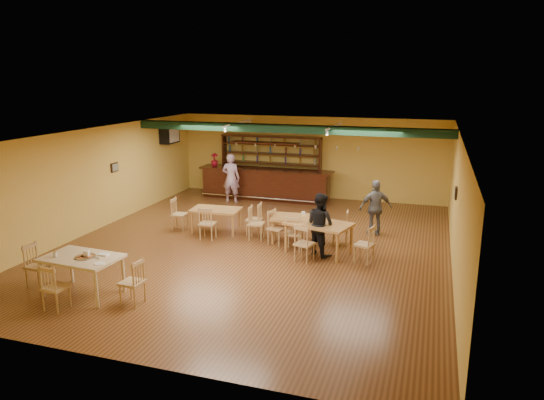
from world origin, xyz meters
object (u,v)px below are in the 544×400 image
(dining_table_a, at_px, (216,220))
(patron_right_a, at_px, (320,224))
(dining_table_b, at_px, (298,229))
(patron_bar, at_px, (231,178))
(dining_table_d, at_px, (318,238))
(near_table, at_px, (83,276))
(bar_counter, at_px, (266,184))

(dining_table_a, bearing_deg, patron_right_a, -20.12)
(dining_table_b, bearing_deg, patron_bar, 126.86)
(dining_table_d, bearing_deg, dining_table_b, 151.43)
(dining_table_d, xyz_separation_m, near_table, (-4.09, -4.00, 0.01))
(bar_counter, bearing_deg, dining_table_a, -90.97)
(dining_table_b, relative_size, patron_bar, 0.81)
(near_table, distance_m, patron_right_a, 5.71)
(dining_table_a, relative_size, near_table, 0.90)
(dining_table_b, height_order, near_table, near_table)
(dining_table_a, height_order, dining_table_b, dining_table_b)
(dining_table_a, distance_m, dining_table_d, 3.35)
(dining_table_b, bearing_deg, dining_table_a, 170.00)
(bar_counter, height_order, near_table, bar_counter)
(near_table, xyz_separation_m, patron_bar, (-0.11, 8.35, 0.47))
(bar_counter, relative_size, patron_right_a, 3.09)
(patron_bar, bearing_deg, dining_table_a, 101.22)
(dining_table_a, bearing_deg, near_table, -104.12)
(bar_counter, xyz_separation_m, dining_table_a, (-0.07, -4.33, -0.21))
(dining_table_b, xyz_separation_m, dining_table_d, (0.74, -0.70, 0.05))
(dining_table_b, bearing_deg, patron_right_a, -51.65)
(bar_counter, height_order, patron_right_a, patron_right_a)
(bar_counter, height_order, dining_table_b, bar_counter)
(near_table, bearing_deg, patron_bar, 94.25)
(bar_counter, bearing_deg, patron_right_a, -58.51)
(dining_table_a, distance_m, patron_right_a, 3.47)
(bar_counter, distance_m, dining_table_b, 5.09)
(dining_table_b, height_order, patron_bar, patron_bar)
(dining_table_a, xyz_separation_m, patron_bar, (-0.96, 3.50, 0.53))
(bar_counter, xyz_separation_m, dining_table_d, (3.17, -5.17, -0.16))
(dining_table_a, relative_size, patron_bar, 0.79)
(bar_counter, bearing_deg, dining_table_b, -61.48)
(dining_table_a, xyz_separation_m, near_table, (-0.85, -4.85, 0.07))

